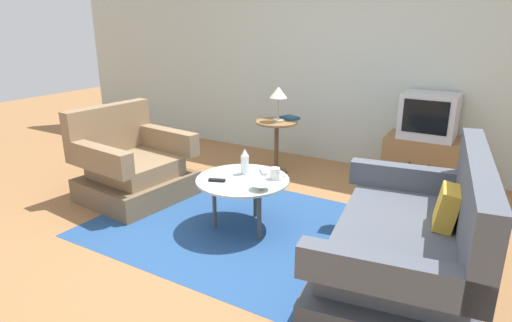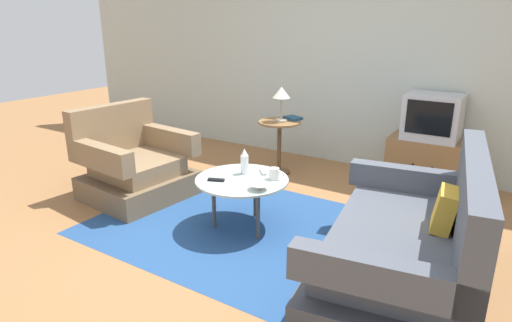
{
  "view_description": "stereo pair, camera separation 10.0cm",
  "coord_description": "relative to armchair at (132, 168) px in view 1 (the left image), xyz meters",
  "views": [
    {
      "loc": [
        1.8,
        -2.75,
        1.77
      ],
      "look_at": [
        -0.11,
        0.44,
        0.55
      ],
      "focal_mm": 30.46,
      "sensor_mm": 36.0,
      "label": 1
    },
    {
      "loc": [
        1.89,
        -2.7,
        1.77
      ],
      "look_at": [
        -0.11,
        0.44,
        0.55
      ],
      "focal_mm": 30.46,
      "sensor_mm": 36.0,
      "label": 2
    }
  ],
  "objects": [
    {
      "name": "television",
      "position": [
        2.51,
        1.93,
        0.47
      ],
      "size": [
        0.56,
        0.47,
        0.48
      ],
      "color": "#B7B7BC",
      "rests_on": "tv_stand"
    },
    {
      "name": "vase",
      "position": [
        1.32,
        0.1,
        0.26
      ],
      "size": [
        0.07,
        0.07,
        0.23
      ],
      "color": "white",
      "rests_on": "coffee_table"
    },
    {
      "name": "tv_remote_silver",
      "position": [
        1.45,
        0.21,
        0.16
      ],
      "size": [
        0.13,
        0.14,
        0.02
      ],
      "rotation": [
        0.0,
        0.0,
        5.42
      ],
      "color": "#B2B2B7",
      "rests_on": "coffee_table"
    },
    {
      "name": "back_wall",
      "position": [
        1.47,
        2.26,
        1.04
      ],
      "size": [
        9.0,
        0.12,
        2.7
      ],
      "primitive_type": "cube",
      "color": "#B2BCB2",
      "rests_on": "ground"
    },
    {
      "name": "tv_remote_dark",
      "position": [
        1.22,
        -0.18,
        0.16
      ],
      "size": [
        0.15,
        0.09,
        0.02
      ],
      "rotation": [
        0.0,
        0.0,
        3.53
      ],
      "color": "black",
      "rests_on": "coffee_table"
    },
    {
      "name": "mug",
      "position": [
        1.62,
        0.12,
        0.2
      ],
      "size": [
        0.14,
        0.09,
        0.1
      ],
      "color": "white",
      "rests_on": "coffee_table"
    },
    {
      "name": "book",
      "position": [
        1.01,
        1.58,
        0.34
      ],
      "size": [
        0.24,
        0.21,
        0.03
      ],
      "rotation": [
        0.0,
        0.0,
        -0.36
      ],
      "color": "navy",
      "rests_on": "side_table"
    },
    {
      "name": "side_table",
      "position": [
        0.93,
        1.41,
        0.15
      ],
      "size": [
        0.49,
        0.49,
        0.64
      ],
      "color": "olive",
      "rests_on": "ground"
    },
    {
      "name": "couch",
      "position": [
        2.81,
        -0.17,
        -0.01
      ],
      "size": [
        1.21,
        1.82,
        0.96
      ],
      "rotation": [
        0.0,
        0.0,
        1.72
      ],
      "color": "#3E424B",
      "rests_on": "ground"
    },
    {
      "name": "table_lamp",
      "position": [
        0.95,
        1.4,
        0.64
      ],
      "size": [
        0.2,
        0.2,
        0.4
      ],
      "color": "#9E937A",
      "rests_on": "side_table"
    },
    {
      "name": "area_rug",
      "position": [
        1.37,
        -0.02,
        -0.31
      ],
      "size": [
        2.59,
        1.95,
        0.0
      ],
      "primitive_type": "cube",
      "color": "navy",
      "rests_on": "ground"
    },
    {
      "name": "coffee_table",
      "position": [
        1.37,
        -0.02,
        0.11
      ],
      "size": [
        0.81,
        0.81,
        0.46
      ],
      "color": "#B2C6C1",
      "rests_on": "ground"
    },
    {
      "name": "ground_plane",
      "position": [
        1.47,
        -0.21,
        -0.31
      ],
      "size": [
        16.0,
        16.0,
        0.0
      ],
      "primitive_type": "plane",
      "color": "olive"
    },
    {
      "name": "armchair",
      "position": [
        0.0,
        0.0,
        0.0
      ],
      "size": [
        0.98,
        1.05,
        0.93
      ],
      "rotation": [
        0.0,
        0.0,
        -1.67
      ],
      "color": "brown",
      "rests_on": "ground"
    },
    {
      "name": "bowl",
      "position": [
        1.63,
        -0.15,
        0.18
      ],
      "size": [
        0.17,
        0.17,
        0.05
      ],
      "color": "silver",
      "rests_on": "coffee_table"
    },
    {
      "name": "tv_stand",
      "position": [
        2.51,
        1.93,
        -0.04
      ],
      "size": [
        0.83,
        0.49,
        0.54
      ],
      "color": "olive",
      "rests_on": "ground"
    }
  ]
}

